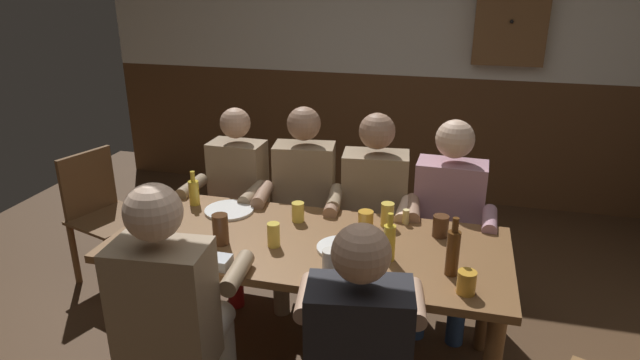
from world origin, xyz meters
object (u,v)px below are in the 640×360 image
Objects in this scene: person_5 at (359,341)px; plate_1 at (342,248)px; plate_0 at (229,210)px; pint_glass_7 at (441,226)px; chair_empty_near_left at (103,213)px; pint_glass_2 at (387,215)px; pint_glass_1 at (330,266)px; bottle_1 at (389,241)px; bottle_3 at (453,251)px; table_candle at (406,217)px; bottle_2 at (194,192)px; pint_glass_0 at (466,282)px; person_3 at (448,213)px; pint_glass_6 at (274,235)px; person_4 at (172,305)px; pint_glass_3 at (366,222)px; person_1 at (303,197)px; wall_dart_cabinet at (511,21)px; person_2 at (374,204)px; pint_glass_5 at (298,212)px; bottle_0 at (141,234)px; pint_glass_4 at (221,229)px; person_0 at (234,194)px; dining_table at (308,258)px; condiment_caddy at (215,262)px.

plate_1 is (-0.20, 0.60, 0.07)m from person_5.
pint_glass_7 reaches higher than plate_0.
chair_empty_near_left is 1.98m from pint_glass_2.
pint_glass_1 is (1.78, -0.86, 0.33)m from chair_empty_near_left.
bottle_3 reaches higher than bottle_1.
plate_0 is at bearing -174.42° from table_candle.
bottle_3 is (1.48, -0.43, 0.04)m from bottle_2.
person_3 is at bearing 96.58° from pint_glass_0.
person_5 is (-0.28, -1.28, -0.01)m from person_3.
pint_glass_2 is (-0.42, 0.57, 0.01)m from pint_glass_0.
bottle_3 is at bearing -3.64° from pint_glass_6.
person_3 reaches higher than person_5.
chair_empty_near_left is 0.91m from bottle_2.
bottle_1 is at bearing 29.26° from person_4.
pint_glass_3 is at bearing -6.01° from bottle_2.
person_5 reaches higher than pint_glass_6.
person_5 is 1.48m from bottle_2.
person_1 is 10.06× the size of pint_glass_6.
wall_dart_cabinet is at bearing 84.94° from pint_glass_0.
person_4 is 1.81× the size of wall_dart_cabinet.
person_1 is 12.09× the size of pint_glass_0.
person_2 is 5.12× the size of bottle_1.
pint_glass_3 reaches higher than pint_glass_7.
bottle_1 is (0.83, 0.57, 0.12)m from person_4.
plate_1 is (0.59, 0.61, 0.03)m from person_4.
bottle_2 is at bearing 174.37° from pint_glass_5.
pint_glass_6 reaches higher than pint_glass_0.
table_candle is (0.86, 0.98, 0.06)m from person_4.
pint_glass_1 reaches higher than plate_1.
table_candle is at bearing 150.40° from pint_glass_7.
person_2 is 0.44m from person_3.
bottle_1 is 0.86× the size of bottle_3.
pint_glass_2 is at bearing 29.08° from bottle_0.
pint_glass_1 is 0.52m from pint_glass_3.
bottle_1 is 1.52× the size of pint_glass_4.
person_2 is 7.80× the size of pint_glass_4.
person_3 is 10.17× the size of pint_glass_3.
pint_glass_0 is 1.20m from pint_glass_4.
person_0 is 10.65× the size of pint_glass_7.
pint_glass_4 is at bearing 138.35° from person_5.
pint_glass_0 is at bearing 11.93° from person_4.
plate_0 is (-0.53, 0.24, 0.10)m from dining_table.
bottle_0 is 1.51m from pint_glass_0.
condiment_caddy is 0.55m from pint_glass_1.
plate_0 is 1.18m from pint_glass_7.
pint_glass_2 is at bearing 139.64° from person_1.
wall_dart_cabinet is at bearing -120.21° from person_2.
person_4 is (0.27, -1.29, 0.05)m from person_0.
condiment_caddy is (-0.80, -0.68, -0.02)m from table_candle.
bottle_3 reaches higher than table_candle.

